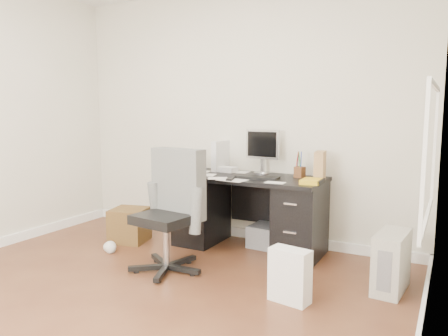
# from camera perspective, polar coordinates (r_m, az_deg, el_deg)

# --- Properties ---
(ground) EXTENTS (4.00, 4.00, 0.00)m
(ground) POSITION_cam_1_polar(r_m,az_deg,el_deg) (3.41, -13.98, -17.03)
(ground) COLOR #4D2718
(ground) RESTS_ON ground
(room_shell) EXTENTS (4.02, 4.02, 2.71)m
(room_shell) POSITION_cam_1_polar(r_m,az_deg,el_deg) (3.12, -14.15, 11.95)
(room_shell) COLOR beige
(room_shell) RESTS_ON ground
(desk) EXTENTS (1.50, 0.70, 0.75)m
(desk) POSITION_cam_1_polar(r_m,az_deg,el_deg) (4.45, 3.22, -5.53)
(desk) COLOR black
(desk) RESTS_ON ground
(loose_papers) EXTENTS (1.10, 0.60, 0.00)m
(loose_papers) POSITION_cam_1_polar(r_m,az_deg,el_deg) (4.42, 0.62, -0.96)
(loose_papers) COLOR silver
(loose_papers) RESTS_ON desk
(lcd_monitor) EXTENTS (0.39, 0.24, 0.47)m
(lcd_monitor) POSITION_cam_1_polar(r_m,az_deg,el_deg) (4.52, 5.07, 2.17)
(lcd_monitor) COLOR #B6B7BB
(lcd_monitor) RESTS_ON desk
(keyboard) EXTENTS (0.44, 0.18, 0.02)m
(keyboard) POSITION_cam_1_polar(r_m,az_deg,el_deg) (4.23, 4.31, -1.22)
(keyboard) COLOR black
(keyboard) RESTS_ON desk
(computer_mouse) EXTENTS (0.07, 0.07, 0.06)m
(computer_mouse) POSITION_cam_1_polar(r_m,az_deg,el_deg) (4.35, 5.16, -0.78)
(computer_mouse) COLOR #B6B7BB
(computer_mouse) RESTS_ON desk
(travel_mug) EXTENTS (0.09, 0.09, 0.20)m
(travel_mug) POSITION_cam_1_polar(r_m,az_deg,el_deg) (4.52, -3.13, 0.48)
(travel_mug) COLOR #16359B
(travel_mug) RESTS_ON desk
(white_binder) EXTENTS (0.15, 0.29, 0.33)m
(white_binder) POSITION_cam_1_polar(r_m,az_deg,el_deg) (4.75, -0.44, 1.60)
(white_binder) COLOR silver
(white_binder) RESTS_ON desk
(magazine_file) EXTENTS (0.15, 0.25, 0.27)m
(magazine_file) POSITION_cam_1_polar(r_m,az_deg,el_deg) (4.23, 12.42, 0.31)
(magazine_file) COLOR #9C7C4B
(magazine_file) RESTS_ON desk
(pen_cup) EXTENTS (0.13, 0.13, 0.26)m
(pen_cup) POSITION_cam_1_polar(r_m,az_deg,el_deg) (4.33, 9.88, 0.44)
(pen_cup) COLOR #5C311A
(pen_cup) RESTS_ON desk
(yellow_book) EXTENTS (0.19, 0.24, 0.04)m
(yellow_book) POSITION_cam_1_polar(r_m,az_deg,el_deg) (4.01, 11.42, -1.72)
(yellow_book) COLOR gold
(yellow_book) RESTS_ON desk
(paper_remote) EXTENTS (0.28, 0.23, 0.02)m
(paper_remote) POSITION_cam_1_polar(r_m,az_deg,el_deg) (4.13, 1.10, -1.45)
(paper_remote) COLOR silver
(paper_remote) RESTS_ON desk
(office_chair) EXTENTS (0.68, 0.68, 1.07)m
(office_chair) POSITION_cam_1_polar(r_m,az_deg,el_deg) (3.83, -7.64, -5.65)
(office_chair) COLOR #505350
(office_chair) RESTS_ON ground
(pc_tower) EXTENTS (0.25, 0.48, 0.47)m
(pc_tower) POSITION_cam_1_polar(r_m,az_deg,el_deg) (3.72, 21.04, -11.35)
(pc_tower) COLOR #A5A295
(pc_tower) RESTS_ON ground
(shopping_bag) EXTENTS (0.33, 0.26, 0.40)m
(shopping_bag) POSITION_cam_1_polar(r_m,az_deg,el_deg) (3.34, 8.59, -13.71)
(shopping_bag) COLOR white
(shopping_bag) RESTS_ON ground
(wicker_basket) EXTENTS (0.43, 0.43, 0.36)m
(wicker_basket) POSITION_cam_1_polar(r_m,az_deg,el_deg) (4.85, -12.24, -7.29)
(wicker_basket) COLOR #4A3116
(wicker_basket) RESTS_ON ground
(desk_printer) EXTENTS (0.41, 0.35, 0.23)m
(desk_printer) POSITION_cam_1_polar(r_m,az_deg,el_deg) (4.58, 5.91, -8.88)
(desk_printer) COLOR slate
(desk_printer) RESTS_ON ground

